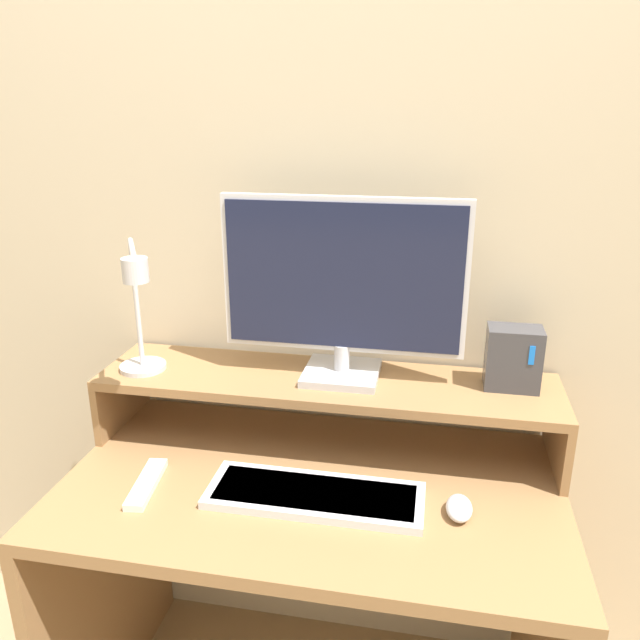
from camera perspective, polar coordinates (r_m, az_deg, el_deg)
The scene contains 9 objects.
wall_back at distance 1.53m, azimuth 1.74°, elevation 10.10°, with size 6.00×0.05×2.50m.
desk at distance 1.54m, azimuth -0.78°, elevation -21.15°, with size 1.09×0.62×0.71m.
monitor_shelf at distance 1.49m, azimuth 0.56°, elevation -6.24°, with size 1.09×0.26×0.17m.
monitor at distance 1.42m, azimuth 2.10°, elevation 3.17°, with size 0.56×0.17×0.43m.
desk_lamp at distance 1.46m, azimuth -16.25°, elevation 0.37°, with size 0.17×0.24×0.33m.
router_dock at distance 1.47m, azimuth 17.23°, elevation -3.35°, with size 0.12×0.08×0.14m.
keyboard at distance 1.35m, azimuth -0.48°, elevation -15.71°, with size 0.45×0.16×0.02m.
mouse at distance 1.34m, azimuth 12.60°, elevation -16.43°, with size 0.05×0.09×0.03m.
remote_control at distance 1.44m, azimuth -15.59°, elevation -14.23°, with size 0.07×0.18×0.02m.
Camera 1 is at (0.24, -0.84, 1.49)m, focal length 35.00 mm.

